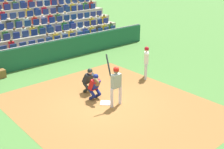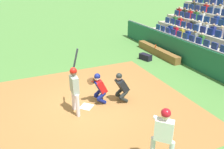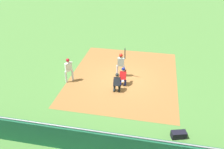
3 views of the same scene
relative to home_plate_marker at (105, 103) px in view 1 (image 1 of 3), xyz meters
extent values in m
plane|color=#497D3A|center=(0.00, 0.00, -0.02)|extent=(160.00, 160.00, 0.00)
cube|color=olive|center=(0.00, 0.50, -0.01)|extent=(7.47, 9.02, 0.01)
cube|color=white|center=(0.00, 0.00, 0.00)|extent=(0.62, 0.62, 0.02)
cylinder|color=silver|center=(-0.46, 0.46, 0.41)|extent=(0.13, 0.13, 0.85)
cylinder|color=silver|center=(0.03, 0.47, 0.41)|extent=(0.13, 0.13, 0.85)
cube|color=#919C95|center=(-0.22, 0.47, 1.14)|extent=(0.44, 0.23, 0.60)
sphere|color=brown|center=(-0.22, 0.47, 1.59)|extent=(0.22, 0.22, 0.22)
sphere|color=#B7170F|center=(-0.22, 0.47, 1.65)|extent=(0.25, 0.25, 0.25)
cylinder|color=#919C95|center=(-0.17, 0.44, 1.42)|extent=(0.47, 0.12, 0.14)
cylinder|color=#919C95|center=(0.01, 0.45, 1.42)|extent=(0.17, 0.14, 0.13)
cylinder|color=#1F2328|center=(0.07, 0.31, 1.88)|extent=(0.09, 0.30, 0.88)
sphere|color=black|center=(0.06, 0.43, 1.45)|extent=(0.06, 0.06, 0.06)
cylinder|color=navy|center=(-0.05, -0.60, 0.14)|extent=(0.15, 0.39, 0.34)
cylinder|color=navy|center=(-0.05, -0.60, 0.36)|extent=(0.15, 0.38, 0.33)
cylinder|color=navy|center=(0.27, -0.59, 0.14)|extent=(0.15, 0.39, 0.34)
cylinder|color=navy|center=(0.27, -0.59, 0.36)|extent=(0.15, 0.38, 0.33)
cube|color=red|center=(0.11, -0.63, 0.71)|extent=(0.43, 0.47, 0.60)
cube|color=navy|center=(0.11, -0.51, 0.71)|extent=(0.39, 0.26, 0.44)
sphere|color=beige|center=(0.11, -0.51, 1.07)|extent=(0.22, 0.22, 0.22)
cube|color=black|center=(0.11, -0.51, 1.07)|extent=(0.20, 0.13, 0.20)
sphere|color=navy|center=(0.11, -0.51, 1.13)|extent=(0.24, 0.24, 0.24)
cylinder|color=brown|center=(0.22, -0.30, 0.93)|extent=(0.08, 0.30, 0.30)
cylinder|color=red|center=(0.26, -0.47, 0.86)|extent=(0.16, 0.40, 0.22)
cylinder|color=black|center=(-0.31, -1.43, 0.14)|extent=(0.16, 0.39, 0.34)
cylinder|color=black|center=(-0.31, -1.43, 0.36)|extent=(0.16, 0.39, 0.33)
cylinder|color=black|center=(0.01, -1.41, 0.14)|extent=(0.16, 0.39, 0.34)
cylinder|color=black|center=(0.01, -1.41, 0.36)|extent=(0.16, 0.39, 0.33)
cube|color=black|center=(-0.15, -1.43, 0.70)|extent=(0.45, 0.51, 0.60)
cube|color=black|center=(-0.16, -1.31, 0.70)|extent=(0.39, 0.30, 0.42)
sphere|color=#D39E8A|center=(-0.16, -1.28, 1.05)|extent=(0.22, 0.22, 0.22)
cube|color=black|center=(-0.16, -1.28, 1.05)|extent=(0.20, 0.15, 0.19)
sphere|color=black|center=(-0.16, -1.28, 1.11)|extent=(0.24, 0.24, 0.24)
cube|color=#195739|center=(0.00, -6.56, 0.62)|extent=(17.82, 0.24, 1.28)
cylinder|color=gray|center=(0.00, -6.56, 1.30)|extent=(17.82, 0.07, 0.07)
cylinder|color=silver|center=(-3.72, -1.05, 0.40)|extent=(0.18, 0.18, 0.83)
cylinder|color=silver|center=(-3.38, -0.71, 0.40)|extent=(0.18, 0.18, 0.83)
cube|color=white|center=(-3.55, -0.88, 1.11)|extent=(0.48, 0.47, 0.59)
sphere|color=beige|center=(-3.55, -0.88, 1.55)|extent=(0.21, 0.21, 0.21)
sphere|color=#B11320|center=(-3.55, -0.88, 1.60)|extent=(0.24, 0.24, 0.24)
cylinder|color=white|center=(-3.49, -0.86, 1.38)|extent=(0.43, 0.37, 0.14)
cylinder|color=white|center=(-3.36, -0.73, 1.38)|extent=(0.17, 0.13, 0.13)
cube|color=#A6A08E|center=(0.00, -8.96, 0.24)|extent=(17.98, 0.87, 0.51)
cube|color=navy|center=(-8.14, -8.83, 0.70)|extent=(0.44, 0.10, 0.42)
cube|color=#367233|center=(-8.14, -9.06, 0.75)|extent=(0.32, 0.22, 0.52)
sphere|color=brown|center=(-8.14, -9.06, 1.11)|extent=(0.19, 0.19, 0.19)
cube|color=navy|center=(-7.49, -8.83, 0.70)|extent=(0.44, 0.10, 0.42)
cube|color=gold|center=(-7.49, -9.06, 0.75)|extent=(0.32, 0.22, 0.52)
sphere|color=beige|center=(-7.49, -9.06, 1.11)|extent=(0.19, 0.19, 0.19)
cube|color=navy|center=(-6.84, -8.83, 0.70)|extent=(0.44, 0.10, 0.42)
cube|color=#29292B|center=(-6.84, -9.06, 0.75)|extent=(0.32, 0.22, 0.52)
sphere|color=beige|center=(-6.84, -9.06, 1.11)|extent=(0.19, 0.19, 0.19)
cube|color=navy|center=(-6.19, -8.83, 0.70)|extent=(0.44, 0.10, 0.42)
cube|color=gold|center=(-6.19, -9.06, 0.75)|extent=(0.32, 0.22, 0.52)
sphere|color=beige|center=(-6.19, -9.06, 1.11)|extent=(0.19, 0.19, 0.19)
cube|color=navy|center=(-5.54, -8.83, 0.70)|extent=(0.44, 0.10, 0.42)
cube|color=navy|center=(-5.54, -9.06, 0.75)|extent=(0.32, 0.22, 0.52)
sphere|color=tan|center=(-5.54, -9.06, 1.11)|extent=(0.19, 0.19, 0.19)
cube|color=navy|center=(-4.89, -8.83, 0.70)|extent=(0.44, 0.10, 0.42)
cube|color=white|center=(-4.89, -9.06, 0.75)|extent=(0.32, 0.22, 0.52)
sphere|color=beige|center=(-4.89, -9.06, 1.11)|extent=(0.19, 0.19, 0.19)
cube|color=navy|center=(-4.24, -8.83, 0.70)|extent=(0.44, 0.10, 0.42)
cube|color=gold|center=(-4.24, -9.06, 0.75)|extent=(0.32, 0.22, 0.52)
sphere|color=#D9A388|center=(-4.24, -9.06, 1.11)|extent=(0.19, 0.19, 0.19)
cube|color=navy|center=(-3.58, -8.83, 0.70)|extent=(0.44, 0.10, 0.42)
cube|color=silver|center=(-3.58, -9.06, 0.75)|extent=(0.32, 0.22, 0.52)
sphere|color=brown|center=(-3.58, -9.06, 1.11)|extent=(0.19, 0.19, 0.19)
cube|color=navy|center=(-2.93, -8.83, 0.70)|extent=(0.44, 0.10, 0.42)
cube|color=gold|center=(-2.93, -9.06, 0.75)|extent=(0.32, 0.22, 0.52)
sphere|color=beige|center=(-2.93, -9.06, 1.11)|extent=(0.19, 0.19, 0.19)
cube|color=navy|center=(-2.28, -8.83, 0.70)|extent=(0.44, 0.10, 0.42)
cube|color=gray|center=(-2.28, -9.06, 0.75)|extent=(0.32, 0.22, 0.52)
sphere|color=brown|center=(-2.28, -9.06, 1.11)|extent=(0.19, 0.19, 0.19)
cube|color=navy|center=(-1.63, -8.83, 0.70)|extent=(0.44, 0.10, 0.42)
cube|color=navy|center=(-0.98, -8.83, 0.70)|extent=(0.44, 0.10, 0.42)
cube|color=navy|center=(-0.33, -8.83, 0.70)|extent=(0.44, 0.10, 0.42)
cube|color=navy|center=(0.33, -8.83, 0.70)|extent=(0.44, 0.10, 0.42)
cube|color=red|center=(0.33, -9.06, 0.75)|extent=(0.32, 0.22, 0.52)
sphere|color=brown|center=(0.33, -9.06, 1.11)|extent=(0.19, 0.19, 0.19)
cube|color=navy|center=(0.98, -8.83, 0.70)|extent=(0.44, 0.10, 0.42)
cube|color=#A6A08E|center=(0.00, -9.83, 0.49)|extent=(17.98, 0.87, 1.01)
cube|color=navy|center=(-8.14, -9.70, 1.21)|extent=(0.44, 0.10, 0.42)
cube|color=gold|center=(-8.14, -9.93, 1.26)|extent=(0.32, 0.22, 0.52)
sphere|color=brown|center=(-8.14, -9.93, 1.62)|extent=(0.19, 0.19, 0.19)
cube|color=navy|center=(-7.49, -9.70, 1.21)|extent=(0.44, 0.10, 0.42)
cube|color=silver|center=(-7.49, -9.93, 1.26)|extent=(0.32, 0.22, 0.52)
sphere|color=#A18152|center=(-7.49, -9.93, 1.62)|extent=(0.19, 0.19, 0.19)
cube|color=navy|center=(-6.84, -9.70, 1.21)|extent=(0.44, 0.10, 0.42)
cube|color=gold|center=(-6.84, -9.93, 1.26)|extent=(0.32, 0.22, 0.52)
sphere|color=beige|center=(-6.84, -9.93, 1.62)|extent=(0.19, 0.19, 0.19)
cube|color=navy|center=(-6.19, -9.70, 1.21)|extent=(0.44, 0.10, 0.42)
cube|color=navy|center=(-5.54, -9.70, 1.21)|extent=(0.44, 0.10, 0.42)
cube|color=navy|center=(-4.89, -9.70, 1.21)|extent=(0.44, 0.10, 0.42)
cube|color=navy|center=(-4.89, -9.93, 1.26)|extent=(0.32, 0.22, 0.52)
sphere|color=brown|center=(-4.89, -9.93, 1.62)|extent=(0.19, 0.19, 0.19)
cube|color=navy|center=(-4.24, -9.70, 1.21)|extent=(0.44, 0.10, 0.42)
cube|color=#237730|center=(-4.24, -9.93, 1.26)|extent=(0.32, 0.22, 0.52)
sphere|color=tan|center=(-4.24, -9.93, 1.62)|extent=(0.19, 0.19, 0.19)
cube|color=navy|center=(-3.58, -9.70, 1.21)|extent=(0.44, 0.10, 0.42)
cube|color=gray|center=(-3.58, -9.93, 1.26)|extent=(0.32, 0.22, 0.52)
sphere|color=tan|center=(-3.58, -9.93, 1.62)|extent=(0.19, 0.19, 0.19)
cube|color=navy|center=(-2.93, -9.70, 1.21)|extent=(0.44, 0.10, 0.42)
cube|color=navy|center=(-2.93, -9.93, 1.26)|extent=(0.32, 0.22, 0.52)
sphere|color=#B0745B|center=(-2.93, -9.93, 1.62)|extent=(0.19, 0.19, 0.19)
cube|color=navy|center=(-2.28, -9.70, 1.21)|extent=(0.44, 0.10, 0.42)
cube|color=#276B2E|center=(-2.28, -9.93, 1.26)|extent=(0.32, 0.22, 0.52)
sphere|color=beige|center=(-2.28, -9.93, 1.62)|extent=(0.19, 0.19, 0.19)
cube|color=navy|center=(-1.63, -9.70, 1.21)|extent=(0.44, 0.10, 0.42)
cube|color=gold|center=(-1.63, -9.93, 1.26)|extent=(0.32, 0.22, 0.52)
sphere|color=brown|center=(-1.63, -9.93, 1.62)|extent=(0.19, 0.19, 0.19)
cube|color=navy|center=(-0.98, -9.70, 1.21)|extent=(0.44, 0.10, 0.42)
cube|color=silver|center=(-0.98, -9.93, 1.26)|extent=(0.32, 0.22, 0.52)
sphere|color=brown|center=(-0.98, -9.93, 1.62)|extent=(0.19, 0.19, 0.19)
cube|color=navy|center=(-0.33, -9.70, 1.21)|extent=(0.44, 0.10, 0.42)
cube|color=gray|center=(-0.33, -9.93, 1.26)|extent=(0.32, 0.22, 0.52)
sphere|color=brown|center=(-0.33, -9.93, 1.62)|extent=(0.19, 0.19, 0.19)
cube|color=navy|center=(0.33, -9.70, 1.21)|extent=(0.44, 0.10, 0.42)
cube|color=#286A33|center=(0.33, -9.93, 1.26)|extent=(0.32, 0.22, 0.52)
sphere|color=beige|center=(0.33, -9.93, 1.62)|extent=(0.19, 0.19, 0.19)
cube|color=#A6A08E|center=(0.00, -10.69, 0.74)|extent=(17.98, 0.87, 1.52)
cube|color=navy|center=(-8.14, -10.56, 1.71)|extent=(0.44, 0.10, 0.42)
cube|color=navy|center=(-7.49, -10.56, 1.71)|extent=(0.44, 0.10, 0.42)
cube|color=navy|center=(-6.84, -10.56, 1.71)|extent=(0.44, 0.10, 0.42)
cube|color=navy|center=(-6.19, -10.56, 1.71)|extent=(0.44, 0.10, 0.42)
cube|color=navy|center=(-5.54, -10.56, 1.71)|extent=(0.44, 0.10, 0.42)
cube|color=navy|center=(-4.89, -10.56, 1.71)|extent=(0.44, 0.10, 0.42)
cube|color=silver|center=(-4.89, -10.79, 1.76)|extent=(0.32, 0.22, 0.52)
sphere|color=#D7B27D|center=(-4.89, -10.79, 2.12)|extent=(0.19, 0.19, 0.19)
cube|color=navy|center=(-4.24, -10.56, 1.71)|extent=(0.44, 0.10, 0.42)
cube|color=#327640|center=(-4.24, -10.79, 1.76)|extent=(0.32, 0.22, 0.52)
sphere|color=#B27657|center=(-4.24, -10.79, 2.12)|extent=(0.19, 0.19, 0.19)
cube|color=navy|center=(-3.58, -10.56, 1.71)|extent=(0.44, 0.10, 0.42)
cube|color=red|center=(-3.58, -10.79, 1.76)|extent=(0.32, 0.22, 0.52)
sphere|color=tan|center=(-3.58, -10.79, 2.12)|extent=(0.19, 0.19, 0.19)
cube|color=navy|center=(-2.93, -10.56, 1.71)|extent=(0.44, 0.10, 0.42)
cube|color=silver|center=(-2.93, -10.79, 1.76)|extent=(0.32, 0.22, 0.52)
sphere|color=beige|center=(-2.93, -10.79, 2.12)|extent=(0.19, 0.19, 0.19)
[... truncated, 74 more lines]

